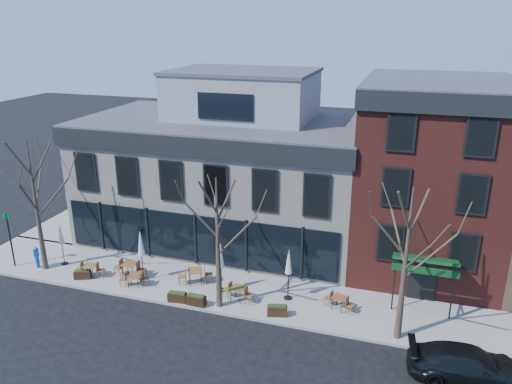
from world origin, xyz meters
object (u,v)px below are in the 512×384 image
(call_box, at_px, (37,257))
(umbrella_0, at_px, (61,237))
(cafe_set_0, at_px, (90,269))
(parked_sedan, at_px, (468,365))

(call_box, distance_m, umbrella_0, 1.86)
(umbrella_0, bearing_deg, cafe_set_0, -19.64)
(cafe_set_0, bearing_deg, call_box, 179.67)
(parked_sedan, height_order, cafe_set_0, parked_sedan)
(parked_sedan, bearing_deg, call_box, 78.05)
(parked_sedan, height_order, umbrella_0, umbrella_0)
(parked_sedan, xyz_separation_m, cafe_set_0, (-20.19, 2.53, -0.09))
(call_box, height_order, cafe_set_0, call_box)
(parked_sedan, bearing_deg, cafe_set_0, 77.00)
(call_box, height_order, umbrella_0, umbrella_0)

